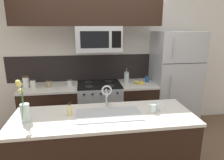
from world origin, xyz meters
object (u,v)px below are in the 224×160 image
object	(u,v)px
banana_bunch	(140,83)
coffee_tin	(147,79)
stove_range	(100,108)
storage_jar_squat	(70,82)
sink_faucet	(107,93)
storage_jar_short	(49,83)
spare_glass	(158,106)
french_press	(126,77)
drinking_glass	(153,108)
storage_jar_tall	(26,82)
flower_vase	(25,110)
dish_soap_bottle	(69,110)
microwave	(99,39)
storage_jar_medium	(33,83)
refrigerator	(174,81)

from	to	relation	value
banana_bunch	coffee_tin	world-z (taller)	coffee_tin
stove_range	storage_jar_squat	world-z (taller)	storage_jar_squat
stove_range	sink_faucet	xyz separation A→B (m)	(0.01, -1.05, 0.65)
storage_jar_short	spare_glass	world-z (taller)	storage_jar_short
banana_bunch	french_press	size ratio (longest dim) A/B	0.71
drinking_glass	storage_jar_tall	bearing A→B (deg)	144.28
stove_range	sink_faucet	size ratio (longest dim) A/B	3.04
storage_jar_tall	flower_vase	size ratio (longest dim) A/B	0.39
storage_jar_squat	flower_vase	distance (m)	1.38
dish_soap_bottle	spare_glass	bearing A→B (deg)	-0.29
stove_range	flower_vase	xyz separation A→B (m)	(-0.91, -1.28, 0.58)
sink_faucet	spare_glass	bearing A→B (deg)	-14.20
microwave	banana_bunch	world-z (taller)	microwave
banana_bunch	spare_glass	size ratio (longest dim) A/B	1.92
microwave	drinking_glass	world-z (taller)	microwave
microwave	coffee_tin	xyz separation A→B (m)	(0.89, 0.07, -0.74)
drinking_glass	spare_glass	world-z (taller)	drinking_glass
storage_jar_medium	refrigerator	bearing A→B (deg)	0.99
storage_jar_medium	flower_vase	bearing A→B (deg)	-80.84
storage_jar_medium	storage_jar_squat	size ratio (longest dim) A/B	1.49
microwave	storage_jar_medium	world-z (taller)	microwave
storage_jar_medium	french_press	bearing A→B (deg)	2.95
stove_range	banana_bunch	distance (m)	0.87
storage_jar_squat	sink_faucet	distance (m)	1.22
storage_jar_short	storage_jar_medium	bearing A→B (deg)	-177.43
drinking_glass	flower_vase	bearing A→B (deg)	-179.04
storage_jar_tall	storage_jar_short	size ratio (longest dim) A/B	1.59
microwave	storage_jar_tall	world-z (taller)	microwave
french_press	refrigerator	bearing A→B (deg)	-2.55
stove_range	sink_faucet	world-z (taller)	sink_faucet
flower_vase	storage_jar_tall	bearing A→B (deg)	103.92
storage_jar_tall	storage_jar_medium	world-z (taller)	storage_jar_tall
storage_jar_medium	drinking_glass	world-z (taller)	storage_jar_medium
storage_jar_short	flower_vase	world-z (taller)	flower_vase
spare_glass	flower_vase	world-z (taller)	flower_vase
refrigerator	banana_bunch	world-z (taller)	refrigerator
sink_faucet	storage_jar_short	bearing A→B (deg)	129.73
drinking_glass	storage_jar_short	bearing A→B (deg)	138.27
microwave	spare_glass	xyz separation A→B (m)	(0.62, -1.18, -0.75)
microwave	coffee_tin	distance (m)	1.16
storage_jar_tall	storage_jar_squat	world-z (taller)	storage_jar_tall
sink_faucet	drinking_glass	size ratio (longest dim) A/B	2.90
stove_range	sink_faucet	bearing A→B (deg)	-89.52
banana_bunch	dish_soap_bottle	distance (m)	1.63
storage_jar_medium	spare_glass	world-z (taller)	storage_jar_medium
french_press	coffee_tin	distance (m)	0.39
stove_range	storage_jar_medium	size ratio (longest dim) A/B	6.22
spare_glass	sink_faucet	bearing A→B (deg)	165.80
dish_soap_bottle	microwave	bearing A→B (deg)	69.31
coffee_tin	sink_faucet	size ratio (longest dim) A/B	0.36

